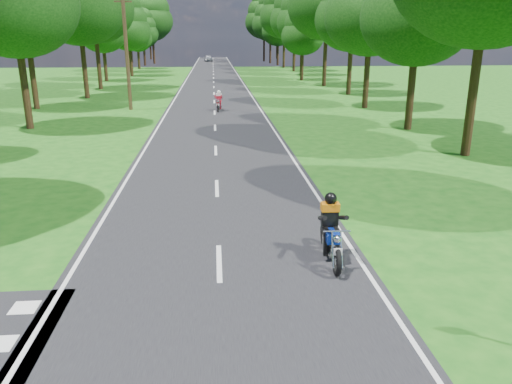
{
  "coord_description": "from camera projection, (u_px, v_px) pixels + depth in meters",
  "views": [
    {
      "loc": [
        -0.03,
        -8.62,
        5.07
      ],
      "look_at": [
        1.03,
        4.0,
        1.1
      ],
      "focal_mm": 35.0,
      "sensor_mm": 36.0,
      "label": 1
    }
  ],
  "objects": [
    {
      "name": "rider_far_red",
      "position": [
        219.0,
        101.0,
        35.02
      ],
      "size": [
        0.73,
        1.76,
        1.43
      ],
      "primitive_type": null,
      "rotation": [
        0.0,
        0.0,
        -0.1
      ],
      "color": "maroon",
      "rests_on": "main_road"
    },
    {
      "name": "ground",
      "position": [
        220.0,
        308.0,
        9.72
      ],
      "size": [
        160.0,
        160.0,
        0.0
      ],
      "primitive_type": "plane",
      "color": "#155012",
      "rests_on": "ground"
    },
    {
      "name": "main_road",
      "position": [
        214.0,
        82.0,
        57.26
      ],
      "size": [
        7.0,
        140.0,
        0.02
      ],
      "primitive_type": "cube",
      "color": "black",
      "rests_on": "ground"
    },
    {
      "name": "road_markings",
      "position": [
        212.0,
        83.0,
        55.47
      ],
      "size": [
        7.4,
        140.0,
        0.01
      ],
      "color": "silver",
      "rests_on": "main_road"
    },
    {
      "name": "distant_car",
      "position": [
        208.0,
        58.0,
        103.81
      ],
      "size": [
        2.18,
        3.96,
        1.28
      ],
      "primitive_type": "imported",
      "rotation": [
        0.0,
        0.0,
        0.19
      ],
      "color": "silver",
      "rests_on": "main_road"
    },
    {
      "name": "telegraph_pole",
      "position": [
        127.0,
        51.0,
        34.65
      ],
      "size": [
        1.2,
        0.26,
        8.0
      ],
      "color": "#382616",
      "rests_on": "ground"
    },
    {
      "name": "treeline",
      "position": [
        223.0,
        10.0,
        64.48
      ],
      "size": [
        40.0,
        115.35,
        14.78
      ],
      "color": "black",
      "rests_on": "ground"
    },
    {
      "name": "rider_near_blue",
      "position": [
        331.0,
        228.0,
        11.56
      ],
      "size": [
        0.72,
        1.94,
        1.6
      ],
      "primitive_type": null,
      "rotation": [
        0.0,
        0.0,
        -0.05
      ],
      "color": "#0D2A99",
      "rests_on": "main_road"
    }
  ]
}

